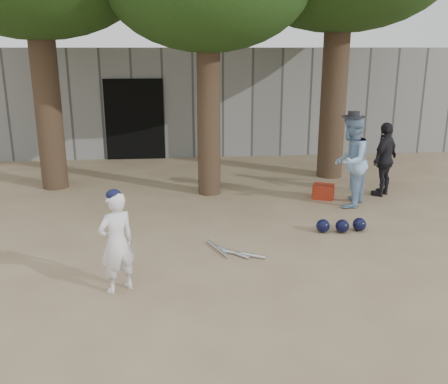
{
  "coord_description": "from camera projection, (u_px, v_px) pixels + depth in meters",
  "views": [
    {
      "loc": [
        -0.09,
        -6.08,
        3.03
      ],
      "look_at": [
        0.6,
        1.0,
        0.95
      ],
      "focal_mm": 40.0,
      "sensor_mm": 36.0,
      "label": 1
    }
  ],
  "objects": [
    {
      "name": "ground",
      "position": [
        187.0,
        282.0,
        6.66
      ],
      "size": [
        70.0,
        70.0,
        0.0
      ],
      "primitive_type": "plane",
      "color": "#937C5E",
      "rests_on": "ground"
    },
    {
      "name": "boy_player",
      "position": [
        117.0,
        243.0,
        6.26
      ],
      "size": [
        0.58,
        0.53,
        1.32
      ],
      "primitive_type": "imported",
      "rotation": [
        0.0,
        0.0,
        3.73
      ],
      "color": "white",
      "rests_on": "ground"
    },
    {
      "name": "spectator_blue",
      "position": [
        350.0,
        161.0,
        9.62
      ],
      "size": [
        1.04,
        1.1,
        1.79
      ],
      "primitive_type": "imported",
      "rotation": [
        0.0,
        0.0,
        4.13
      ],
      "color": "#86A9CF",
      "rests_on": "ground"
    },
    {
      "name": "spectator_dark",
      "position": [
        385.0,
        159.0,
        10.37
      ],
      "size": [
        0.92,
        0.89,
        1.55
      ],
      "primitive_type": "imported",
      "rotation": [
        0.0,
        0.0,
        3.88
      ],
      "color": "black",
      "rests_on": "ground"
    },
    {
      "name": "red_bag",
      "position": [
        323.0,
        192.0,
        10.29
      ],
      "size": [
        0.51,
        0.46,
        0.3
      ],
      "primitive_type": "cube",
      "rotation": [
        0.0,
        0.0,
        -0.41
      ],
      "color": "#9F2915",
      "rests_on": "ground"
    },
    {
      "name": "back_building",
      "position": [
        177.0,
        96.0,
        16.11
      ],
      "size": [
        16.0,
        5.24,
        3.0
      ],
      "color": "gray",
      "rests_on": "ground"
    },
    {
      "name": "helmet_row",
      "position": [
        342.0,
        225.0,
        8.44
      ],
      "size": [
        0.87,
        0.28,
        0.23
      ],
      "color": "black",
      "rests_on": "ground"
    },
    {
      "name": "bat_pile",
      "position": [
        231.0,
        251.0,
        7.59
      ],
      "size": [
        0.85,
        0.78,
        0.06
      ],
      "color": "silver",
      "rests_on": "ground"
    }
  ]
}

